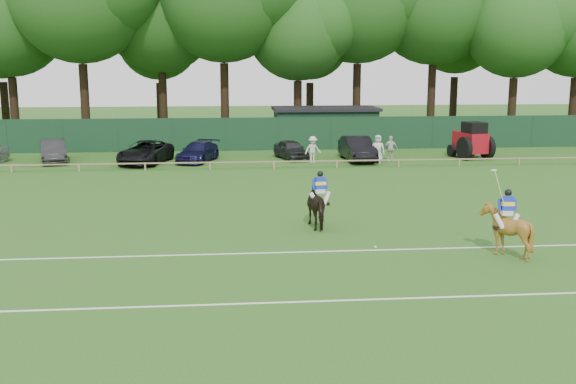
{
  "coord_description": "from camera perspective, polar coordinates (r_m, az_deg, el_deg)",
  "views": [
    {
      "loc": [
        -1.98,
        -23.82,
        6.61
      ],
      "look_at": [
        0.5,
        3.0,
        1.4
      ],
      "focal_mm": 42.0,
      "sensor_mm": 36.0,
      "label": 1
    }
  ],
  "objects": [
    {
      "name": "ground",
      "position": [
        24.8,
        -0.51,
        -4.51
      ],
      "size": [
        160.0,
        160.0,
        0.0
      ],
      "primitive_type": "plane",
      "color": "#1E4C14",
      "rests_on": "ground"
    },
    {
      "name": "horse_chestnut",
      "position": [
        24.43,
        17.96,
        -3.09
      ],
      "size": [
        1.65,
        1.81,
        1.82
      ],
      "primitive_type": "imported",
      "rotation": [
        0.0,
        0.0,
        3.03
      ],
      "color": "brown",
      "rests_on": "ground"
    },
    {
      "name": "perimeter_fence",
      "position": [
        51.14,
        -3.05,
        4.92
      ],
      "size": [
        92.08,
        0.08,
        2.5
      ],
      "color": "#14351E",
      "rests_on": "ground"
    },
    {
      "name": "pitch_rail",
      "position": [
        42.32,
        -2.55,
        2.56
      ],
      "size": [
        62.1,
        0.1,
        0.5
      ],
      "color": "#997F5B",
      "rests_on": "ground"
    },
    {
      "name": "polo_ball",
      "position": [
        24.58,
        7.42,
        -4.64
      ],
      "size": [
        0.09,
        0.09,
        0.09
      ],
      "primitive_type": "sphere",
      "color": "silver",
      "rests_on": "ground"
    },
    {
      "name": "rider_dark",
      "position": [
        27.12,
        2.74,
        0.44
      ],
      "size": [
        0.93,
        0.43,
        1.41
      ],
      "rotation": [
        0.0,
        0.0,
        3.29
      ],
      "color": "silver",
      "rests_on": "ground"
    },
    {
      "name": "spectator_mid",
      "position": [
        45.9,
        8.65,
        3.64
      ],
      "size": [
        1.03,
        0.46,
        1.73
      ],
      "primitive_type": "imported",
      "rotation": [
        0.0,
        0.0,
        -0.03
      ],
      "color": "beige",
      "rests_on": "ground"
    },
    {
      "name": "spectator_right",
      "position": [
        45.04,
        7.61,
        3.62
      ],
      "size": [
        1.06,
        0.85,
        1.88
      ],
      "primitive_type": "imported",
      "rotation": [
        0.0,
        0.0,
        -0.31
      ],
      "color": "beige",
      "rests_on": "ground"
    },
    {
      "name": "sedan_navy",
      "position": [
        45.74,
        -7.63,
        3.38
      ],
      "size": [
        3.19,
        4.9,
        1.32
      ],
      "primitive_type": "imported",
      "rotation": [
        0.0,
        0.0,
        -0.32
      ],
      "color": "#14133C",
      "rests_on": "ground"
    },
    {
      "name": "suv_black",
      "position": [
        45.56,
        -11.98,
        3.31
      ],
      "size": [
        3.69,
        5.77,
        1.48
      ],
      "primitive_type": "imported",
      "rotation": [
        0.0,
        0.0,
        -0.25
      ],
      "color": "black",
      "rests_on": "ground"
    },
    {
      "name": "hatch_grey",
      "position": [
        46.64,
        0.27,
        3.62
      ],
      "size": [
        2.49,
        4.12,
        1.31
      ],
      "primitive_type": "imported",
      "rotation": [
        0.0,
        0.0,
        0.26
      ],
      "color": "#29292B",
      "rests_on": "ground"
    },
    {
      "name": "pitch_lines",
      "position": [
        21.46,
        0.27,
        -6.98
      ],
      "size": [
        60.0,
        5.1,
        0.01
      ],
      "color": "silver",
      "rests_on": "ground"
    },
    {
      "name": "spectator_left",
      "position": [
        44.99,
        2.11,
        3.62
      ],
      "size": [
        1.26,
        0.91,
        1.75
      ],
      "primitive_type": "imported",
      "rotation": [
        0.0,
        0.0,
        0.26
      ],
      "color": "beige",
      "rests_on": "ground"
    },
    {
      "name": "rider_chestnut",
      "position": [
        24.25,
        18.07,
        -1.26
      ],
      "size": [
        0.93,
        0.63,
        2.05
      ],
      "rotation": [
        0.0,
        0.0,
        3.03
      ],
      "color": "silver",
      "rests_on": "ground"
    },
    {
      "name": "utility_shed",
      "position": [
        54.64,
        3.15,
        5.61
      ],
      "size": [
        8.4,
        4.4,
        3.04
      ],
      "color": "#14331E",
      "rests_on": "ground"
    },
    {
      "name": "sedan_grey",
      "position": [
        47.79,
        -19.26,
        3.29
      ],
      "size": [
        2.77,
        4.82,
        1.5
      ],
      "primitive_type": "imported",
      "rotation": [
        0.0,
        0.0,
        0.28
      ],
      "color": "#2B2A2D",
      "rests_on": "ground"
    },
    {
      "name": "horse_dark",
      "position": [
        27.29,
        2.72,
        -1.16
      ],
      "size": [
        1.27,
        2.23,
        1.78
      ],
      "primitive_type": "imported",
      "rotation": [
        0.0,
        0.0,
        3.29
      ],
      "color": "black",
      "rests_on": "ground"
    },
    {
      "name": "tree_row",
      "position": [
        59.32,
        -1.41,
        4.55
      ],
      "size": [
        96.0,
        12.0,
        21.0
      ],
      "primitive_type": null,
      "color": "#26561C",
      "rests_on": "ground"
    },
    {
      "name": "estate_black",
      "position": [
        46.07,
        5.89,
        3.67
      ],
      "size": [
        1.93,
        5.02,
        1.63
      ],
      "primitive_type": "imported",
      "rotation": [
        0.0,
        0.0,
        0.04
      ],
      "color": "black",
      "rests_on": "ground"
    },
    {
      "name": "tractor",
      "position": [
        48.55,
        15.28,
        4.17
      ],
      "size": [
        2.59,
        3.37,
        2.55
      ],
      "rotation": [
        0.0,
        0.0,
        0.2
      ],
      "color": "maroon",
      "rests_on": "ground"
    }
  ]
}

